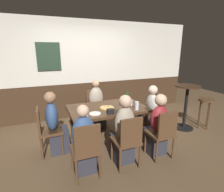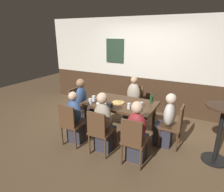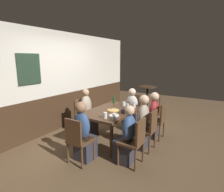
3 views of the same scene
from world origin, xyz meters
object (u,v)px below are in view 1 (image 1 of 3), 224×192
at_px(beer_bottle_green, 127,96).
at_px(plate_white_large, 95,114).
at_px(person_mid_near, 123,134).
at_px(person_head_west, 56,127).
at_px(highball_clear, 137,106).
at_px(tumbler_water, 86,115).
at_px(chair_head_west, 46,128).
at_px(bar_stool, 205,105).
at_px(chair_left_near, 86,148).
at_px(person_mid_far, 97,108).
at_px(person_right_near, 157,129).
at_px(chair_mid_far, 95,106).
at_px(person_head_east, 150,114).
at_px(chair_mid_near, 128,139).
at_px(pizza, 107,108).
at_px(beer_glass_half, 131,103).
at_px(beer_glass_tall, 81,112).
at_px(side_bar_table, 186,104).
at_px(person_left_near, 84,145).
at_px(chair_right_near, 163,132).
at_px(chair_head_east, 156,111).
at_px(dining_table, 108,111).
at_px(pint_glass_stout, 127,107).
at_px(condiment_caddy, 110,111).

bearing_deg(beer_bottle_green, plate_white_large, -148.46).
relative_size(person_mid_near, plate_white_large, 5.64).
relative_size(person_head_west, highball_clear, 7.39).
distance_m(person_mid_near, tumbler_water, 0.70).
xyz_separation_m(chair_head_west, bar_stool, (3.54, -0.26, 0.07)).
xyz_separation_m(chair_left_near, highball_clear, (1.12, 0.55, 0.32)).
bearing_deg(person_mid_far, person_right_near, -65.51).
bearing_deg(chair_mid_far, person_head_east, -41.52).
xyz_separation_m(chair_mid_near, person_head_west, (-1.01, 0.89, -0.01)).
relative_size(person_head_west, person_mid_near, 0.98).
relative_size(chair_mid_near, person_head_west, 0.76).
height_order(pizza, bar_stool, pizza).
height_order(chair_left_near, beer_glass_half, chair_left_near).
relative_size(person_head_east, beer_glass_tall, 9.11).
distance_m(pizza, beer_glass_tall, 0.55).
distance_m(plate_white_large, bar_stool, 2.71).
relative_size(highball_clear, side_bar_table, 0.15).
height_order(chair_head_west, person_head_east, person_head_east).
relative_size(highball_clear, tumbler_water, 1.28).
xyz_separation_m(person_mid_near, pizza, (-0.03, 0.68, 0.25)).
xyz_separation_m(person_mid_far, beer_glass_half, (0.48, -0.77, 0.30)).
distance_m(person_head_west, side_bar_table, 2.93).
bearing_deg(person_left_near, plate_white_large, 55.03).
distance_m(pizza, bar_stool, 2.42).
height_order(chair_mid_far, person_left_near, person_left_near).
bearing_deg(person_head_east, chair_right_near, -111.06).
bearing_deg(chair_head_east, beer_glass_half, -175.98).
height_order(chair_right_near, chair_mid_near, same).
relative_size(dining_table, pint_glass_stout, 12.80).
distance_m(highball_clear, tumbler_water, 0.99).
bearing_deg(plate_white_large, chair_head_west, 162.82).
relative_size(person_mid_far, bar_stool, 1.61).
height_order(dining_table, person_head_east, person_head_east).
bearing_deg(condiment_caddy, person_mid_far, 85.66).
xyz_separation_m(chair_left_near, pizza, (0.63, 0.84, 0.26)).
xyz_separation_m(chair_head_east, chair_mid_near, (-1.17, -0.89, 0.00)).
height_order(person_head_east, beer_glass_half, person_head_east).
bearing_deg(pizza, chair_mid_far, 88.00).
bearing_deg(tumbler_water, chair_mid_near, -43.95).
height_order(person_head_west, person_head_east, person_head_west).
bearing_deg(pint_glass_stout, person_head_east, 18.85).
bearing_deg(pint_glass_stout, chair_right_near, -60.60).
height_order(beer_bottle_green, bar_stool, beer_bottle_green).
relative_size(dining_table, chair_head_east, 1.71).
distance_m(pint_glass_stout, plate_white_large, 0.63).
bearing_deg(tumbler_water, chair_right_near, -23.16).
bearing_deg(pizza, person_left_near, -132.86).
xyz_separation_m(person_mid_far, highball_clear, (0.46, -1.07, 0.33)).
height_order(person_left_near, tumbler_water, person_left_near).
distance_m(chair_mid_near, condiment_caddy, 0.61).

